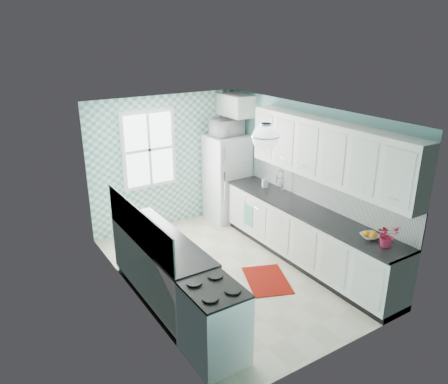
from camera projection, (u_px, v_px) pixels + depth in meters
floor at (230, 272)px, 6.91m from camera, size 3.00×4.40×0.02m
ceiling at (231, 113)px, 6.03m from camera, size 3.00×4.40×0.02m
wall_back at (166, 162)px, 8.22m from camera, size 3.00×0.02×2.50m
wall_front at (342, 260)px, 4.73m from camera, size 3.00×0.02×2.50m
wall_left at (134, 220)px, 5.71m from camera, size 0.02×4.40×2.50m
wall_right at (306, 180)px, 7.23m from camera, size 0.02×4.40×2.50m
accent_wall at (167, 162)px, 8.20m from camera, size 3.00×0.01×2.50m
window at (149, 150)px, 7.90m from camera, size 1.04×0.05×1.44m
backsplash_right at (322, 190)px, 6.92m from camera, size 0.02×3.60×0.51m
backsplash_left at (138, 225)px, 5.69m from camera, size 0.02×2.15×0.51m
upper_cabinets_right at (328, 152)px, 6.44m from camera, size 0.33×3.20×0.90m
upper_cabinet_fridge at (235, 105)px, 8.22m from camera, size 0.40×0.74×0.40m
ceiling_light at (266, 137)px, 5.46m from camera, size 0.34×0.34×0.35m
base_cabinets_right at (306, 237)px, 7.04m from camera, size 0.60×3.60×0.90m
countertop_right at (307, 210)px, 6.87m from camera, size 0.63×3.60×0.04m
base_cabinets_left at (161, 269)px, 6.09m from camera, size 0.60×2.15×0.90m
countertop_left at (160, 239)px, 5.93m from camera, size 0.63×2.15×0.04m
fridge at (227, 178)px, 8.61m from camera, size 0.74×0.73×1.69m
stove at (213, 321)px, 4.96m from camera, size 0.61×0.76×0.91m
sink at (275, 194)px, 7.52m from camera, size 0.44×0.37×0.53m
rug at (267, 280)px, 6.65m from camera, size 0.87×1.02×0.01m
dish_towel at (248, 215)px, 7.79m from camera, size 0.07×0.26×0.39m
fruit_bowl at (370, 236)px, 5.89m from camera, size 0.28×0.28×0.06m
potted_plant at (387, 235)px, 5.64m from camera, size 0.34×0.31×0.31m
soap_bottle at (265, 181)px, 7.78m from camera, size 0.13×0.13×0.21m
microwave at (227, 127)px, 8.25m from camera, size 0.59×0.41×0.32m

